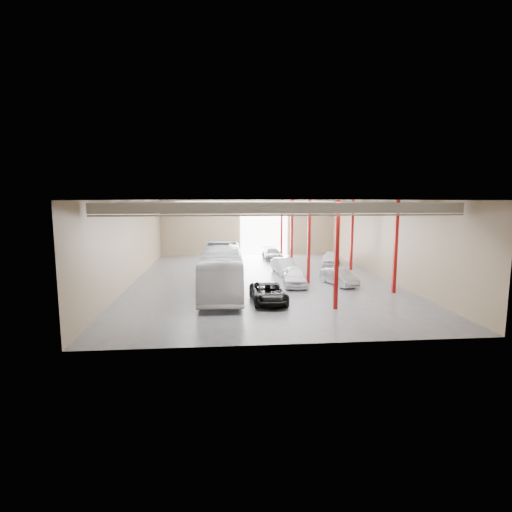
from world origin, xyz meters
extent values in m
cube|color=#4D4D52|center=(0.00, 0.00, 0.00)|extent=(22.00, 32.00, 0.01)
cube|color=#B2B2AD|center=(0.00, 0.00, 7.00)|extent=(22.00, 32.00, 0.12)
cube|color=#7E684F|center=(0.00, 16.00, 3.50)|extent=(22.00, 0.12, 7.00)
cube|color=#7E684F|center=(0.00, -16.00, 3.50)|extent=(22.00, 0.12, 7.00)
cube|color=#7E684F|center=(-11.00, 0.00, 3.50)|extent=(0.12, 32.00, 7.00)
cube|color=#7E684F|center=(11.00, 0.00, 3.50)|extent=(0.12, 32.00, 7.00)
cube|color=white|center=(2.00, 15.85, 2.50)|extent=(6.00, 0.20, 5.00)
cube|color=maroon|center=(3.80, -10.00, 3.50)|extent=(0.25, 0.25, 7.00)
cube|color=maroon|center=(3.80, -2.00, 3.50)|extent=(0.25, 0.25, 7.00)
cube|color=maroon|center=(3.80, 6.00, 3.50)|extent=(0.25, 0.25, 7.00)
cube|color=maroon|center=(3.80, 13.00, 3.50)|extent=(0.25, 0.25, 7.00)
cube|color=maroon|center=(9.50, -6.00, 3.50)|extent=(0.25, 0.25, 7.00)
cube|color=maroon|center=(9.50, 4.00, 3.50)|extent=(0.25, 0.25, 7.00)
cube|color=#B7B7B2|center=(0.00, -12.00, 6.55)|extent=(21.60, 0.15, 0.60)
cube|color=#B7B7B2|center=(0.00, -12.00, 6.15)|extent=(21.60, 0.10, 0.10)
cube|color=#B7B7B2|center=(0.00, -6.00, 6.55)|extent=(21.60, 0.15, 0.60)
cube|color=#B7B7B2|center=(0.00, -6.00, 6.15)|extent=(21.60, 0.10, 0.10)
cube|color=#B7B7B2|center=(0.00, 0.00, 6.55)|extent=(21.60, 0.15, 0.60)
cube|color=#B7B7B2|center=(0.00, 0.00, 6.15)|extent=(21.60, 0.10, 0.10)
cube|color=#B7B7B2|center=(0.00, 6.00, 6.55)|extent=(21.60, 0.15, 0.60)
cube|color=#B7B7B2|center=(0.00, 6.00, 6.15)|extent=(21.60, 0.10, 0.10)
cube|color=#B7B7B2|center=(0.00, 12.00, 6.55)|extent=(21.60, 0.15, 0.60)
cube|color=#B7B7B2|center=(0.00, 12.00, 6.15)|extent=(21.60, 0.10, 0.10)
imported|color=silver|center=(-3.50, -4.52, 1.75)|extent=(3.20, 12.66, 3.51)
imported|color=black|center=(-0.33, -8.01, 0.67)|extent=(2.43, 4.94, 1.35)
imported|color=white|center=(2.50, -2.81, 0.77)|extent=(2.38, 4.73, 1.55)
imported|color=#BCBBC1|center=(2.50, 2.39, 0.75)|extent=(2.14, 4.71, 1.50)
imported|color=slate|center=(2.50, 11.62, 0.68)|extent=(2.22, 4.80, 1.36)
imported|color=#ABABAF|center=(6.19, -2.84, 0.69)|extent=(2.49, 4.42, 1.38)
imported|color=silver|center=(8.30, 6.95, 0.76)|extent=(3.16, 4.80, 1.52)
camera|label=1|loc=(-3.58, -34.54, 7.05)|focal=28.00mm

